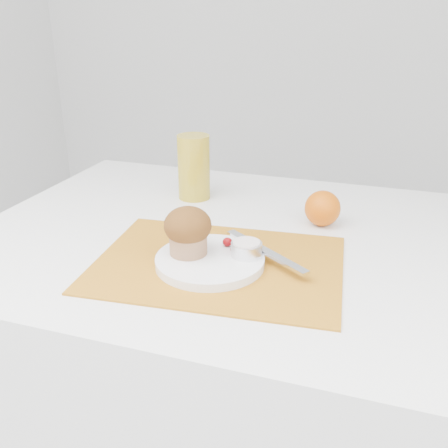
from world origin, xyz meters
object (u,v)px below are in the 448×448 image
(orange, at_px, (322,208))
(muffin, at_px, (188,230))
(juice_glass, at_px, (194,167))
(table, at_px, (259,386))
(plate, at_px, (210,261))

(orange, xyz_separation_m, muffin, (-0.20, -0.25, 0.03))
(orange, relative_size, juice_glass, 0.49)
(juice_glass, bearing_deg, orange, -12.79)
(table, height_order, muffin, muffin)
(plate, xyz_separation_m, juice_glass, (-0.16, 0.32, 0.07))
(plate, bearing_deg, muffin, 176.32)
(plate, relative_size, muffin, 2.22)
(table, xyz_separation_m, plate, (-0.06, -0.15, 0.39))
(plate, distance_m, juice_glass, 0.37)
(table, relative_size, muffin, 13.75)
(plate, relative_size, juice_glass, 1.26)
(juice_glass, bearing_deg, muffin, -70.40)
(orange, bearing_deg, table, -132.80)
(orange, xyz_separation_m, juice_glass, (-0.32, 0.07, 0.04))
(plate, distance_m, orange, 0.30)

